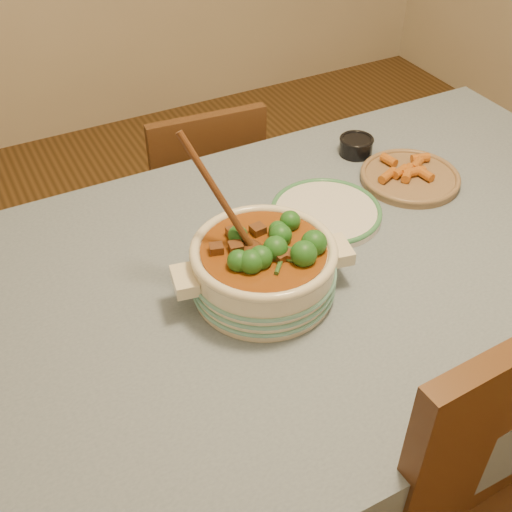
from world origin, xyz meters
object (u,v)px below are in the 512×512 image
Objects in this scene: white_plate at (326,212)px; condiment_bowl at (356,145)px; dining_table at (343,281)px; stew_casserole at (263,265)px; fried_plate at (410,176)px; chair_far at (202,195)px.

condiment_bowl is (0.23, 0.21, 0.02)m from white_plate.
stew_casserole reaches higher than dining_table.
condiment_bowl is (0.27, 0.35, 0.12)m from dining_table.
white_plate is (0.27, 0.17, -0.06)m from stew_casserole.
fried_plate is at bearing 28.30° from dining_table.
stew_casserole is at bearing -142.69° from condiment_bowl.
dining_table is at bearing 6.78° from stew_casserole.
stew_casserole is at bearing -173.22° from dining_table.
white_plate is 2.68× the size of condiment_bowl.
fried_plate reaches higher than dining_table.
stew_casserole reaches higher than white_plate.
dining_table is 2.10× the size of chair_far.
white_plate is at bearing 32.37° from stew_casserole.
chair_far reaches higher than fried_plate.
white_plate is at bearing 76.77° from dining_table.
chair_far is (-0.07, 0.63, -0.31)m from white_plate.
condiment_bowl is at bearing 104.52° from fried_plate.
stew_casserole reaches higher than chair_far.
condiment_bowl is at bearing 131.06° from chair_far.
stew_casserole is 0.63m from condiment_bowl.
condiment_bowl is 0.19m from fried_plate.
dining_table is at bearing -127.00° from condiment_bowl.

